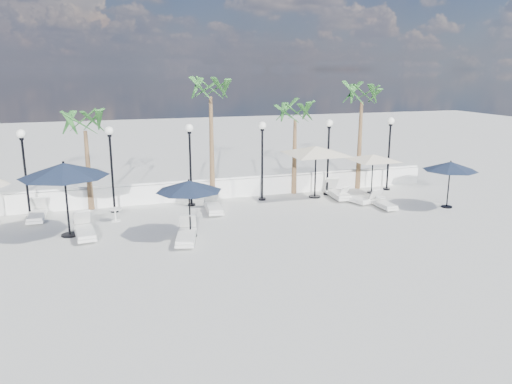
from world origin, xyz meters
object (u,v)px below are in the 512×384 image
object	(u,v)px
parasol_navy_mid	(189,186)
parasol_navy_right	(450,166)
lounger_7	(337,193)
lounger_0	(37,214)
lounger_2	(186,235)
lounger_3	(85,231)
parasol_navy_left	(64,170)
parasol_cream_sq_b	(316,146)
lounger_4	(213,207)
parasol_cream_sq_a	(373,155)
lounger_6	(383,203)
lounger_5	(354,198)

from	to	relation	value
parasol_navy_mid	parasol_navy_right	size ratio (longest dim) A/B	1.02
lounger_7	parasol_navy_mid	bearing A→B (deg)	-151.35
lounger_0	lounger_2	distance (m)	7.28
lounger_3	lounger_7	world-z (taller)	lounger_7
parasol_navy_left	parasol_navy_right	distance (m)	16.61
parasol_navy_left	parasol_navy_mid	xyz separation A→B (m)	(4.43, -1.48, -0.60)
parasol_cream_sq_b	lounger_0	bearing A→B (deg)	179.90
lounger_7	parasol_navy_mid	xyz separation A→B (m)	(-8.05, -3.61, 1.71)
lounger_2	lounger_4	size ratio (longest dim) A/B	1.06
lounger_2	parasol_navy_left	size ratio (longest dim) A/B	0.66
lounger_0	parasol_cream_sq_a	xyz separation A→B (m)	(16.10, -0.02, 1.75)
lounger_2	lounger_6	world-z (taller)	lounger_2
lounger_0	lounger_6	distance (m)	15.35
lounger_4	parasol_navy_left	xyz separation A→B (m)	(-6.03, -1.55, 2.33)
lounger_2	parasol_navy_left	xyz separation A→B (m)	(-4.17, 2.04, 2.32)
lounger_7	parasol_navy_left	distance (m)	12.87
lounger_3	parasol_cream_sq_a	xyz separation A→B (m)	(14.13, 2.96, 1.74)
lounger_7	parasol_navy_right	xyz separation A→B (m)	(4.09, -3.11, 1.67)
lounger_0	lounger_4	distance (m)	7.52
lounger_0	lounger_2	world-z (taller)	lounger_2
lounger_4	lounger_6	bearing A→B (deg)	-7.38
lounger_4	lounger_7	xyz separation A→B (m)	(6.45, 0.59, 0.02)
parasol_navy_left	lounger_5	bearing A→B (deg)	4.84
parasol_navy_right	parasol_cream_sq_b	bearing A→B (deg)	144.85
parasol_navy_left	lounger_0	bearing A→B (deg)	118.22
lounger_6	parasol_navy_right	xyz separation A→B (m)	(2.89, -0.82, 1.72)
lounger_6	lounger_3	bearing A→B (deg)	-177.91
parasol_navy_left	parasol_navy_mid	world-z (taller)	parasol_navy_left
lounger_5	parasol_navy_mid	size ratio (longest dim) A/B	0.69
lounger_4	parasol_cream_sq_a	distance (m)	8.90
lounger_4	lounger_7	size ratio (longest dim) A/B	0.94
lounger_7	parasol_navy_right	distance (m)	5.40
lounger_5	parasol_navy_right	xyz separation A→B (m)	(3.72, -2.06, 1.73)
lounger_2	parasol_navy_mid	distance (m)	1.83
parasol_navy_mid	lounger_3	bearing A→B (deg)	163.70
lounger_0	lounger_6	size ratio (longest dim) A/B	1.14
lounger_2	parasol_navy_mid	size ratio (longest dim) A/B	0.86
lounger_0	parasol_navy_left	size ratio (longest dim) A/B	0.61
lounger_5	parasol_navy_right	size ratio (longest dim) A/B	0.71
parasol_navy_right	lounger_6	bearing A→B (deg)	164.17
lounger_4	parasol_navy_right	distance (m)	10.96
lounger_5	parasol_navy_left	bearing A→B (deg)	165.22
lounger_7	parasol_navy_right	bearing A→B (deg)	-32.76
parasol_navy_mid	lounger_0	bearing A→B (deg)	144.85
lounger_7	lounger_2	bearing A→B (deg)	-148.85
lounger_2	lounger_3	world-z (taller)	lounger_3
parasol_cream_sq_a	lounger_6	bearing A→B (deg)	-110.04
parasol_cream_sq_b	parasol_navy_mid	bearing A→B (deg)	-149.86
lounger_3	lounger_2	bearing A→B (deg)	-31.51
parasol_cream_sq_a	lounger_5	bearing A→B (deg)	-140.41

